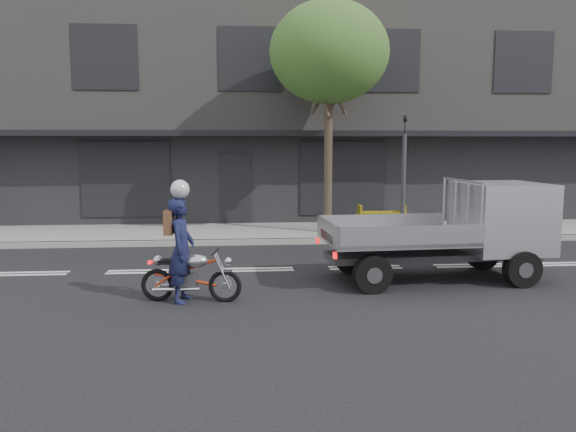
{
  "coord_description": "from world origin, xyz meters",
  "views": [
    {
      "loc": [
        -0.29,
        -11.99,
        2.72
      ],
      "look_at": [
        0.73,
        0.5,
        1.11
      ],
      "focal_mm": 35.0,
      "sensor_mm": 36.0,
      "label": 1
    }
  ],
  "objects_px": {
    "motorcycle": "(191,275)",
    "construction_barrier": "(383,218)",
    "traffic_light_pole": "(403,183)",
    "flatbed_ute": "(482,222)",
    "street_tree": "(329,53)",
    "rider": "(181,250)"
  },
  "relations": [
    {
      "from": "traffic_light_pole",
      "to": "flatbed_ute",
      "type": "bearing_deg",
      "value": -85.89
    },
    {
      "from": "street_tree",
      "to": "traffic_light_pole",
      "type": "distance_m",
      "value": 4.23
    },
    {
      "from": "traffic_light_pole",
      "to": "flatbed_ute",
      "type": "height_order",
      "value": "traffic_light_pole"
    },
    {
      "from": "street_tree",
      "to": "rider",
      "type": "distance_m",
      "value": 8.65
    },
    {
      "from": "motorcycle",
      "to": "flatbed_ute",
      "type": "relative_size",
      "value": 0.39
    },
    {
      "from": "motorcycle",
      "to": "flatbed_ute",
      "type": "bearing_deg",
      "value": 20.53
    },
    {
      "from": "street_tree",
      "to": "traffic_light_pole",
      "type": "xyz_separation_m",
      "value": [
        2.0,
        -0.85,
        -3.63
      ]
    },
    {
      "from": "rider",
      "to": "motorcycle",
      "type": "bearing_deg",
      "value": -81.6
    },
    {
      "from": "street_tree",
      "to": "flatbed_ute",
      "type": "distance_m",
      "value": 7.13
    },
    {
      "from": "motorcycle",
      "to": "rider",
      "type": "bearing_deg",
      "value": -171.6
    },
    {
      "from": "street_tree",
      "to": "motorcycle",
      "type": "bearing_deg",
      "value": -117.37
    },
    {
      "from": "traffic_light_pole",
      "to": "motorcycle",
      "type": "xyz_separation_m",
      "value": [
        -5.4,
        -5.72,
        -1.18
      ]
    },
    {
      "from": "traffic_light_pole",
      "to": "street_tree",
      "type": "bearing_deg",
      "value": 156.97
    },
    {
      "from": "street_tree",
      "to": "construction_barrier",
      "type": "height_order",
      "value": "street_tree"
    },
    {
      "from": "street_tree",
      "to": "motorcycle",
      "type": "height_order",
      "value": "street_tree"
    },
    {
      "from": "street_tree",
      "to": "construction_barrier",
      "type": "xyz_separation_m",
      "value": [
        1.68,
        0.07,
        -4.73
      ]
    },
    {
      "from": "traffic_light_pole",
      "to": "rider",
      "type": "relative_size",
      "value": 1.93
    },
    {
      "from": "flatbed_ute",
      "to": "traffic_light_pole",
      "type": "bearing_deg",
      "value": 90.37
    },
    {
      "from": "street_tree",
      "to": "motorcycle",
      "type": "distance_m",
      "value": 8.82
    },
    {
      "from": "construction_barrier",
      "to": "traffic_light_pole",
      "type": "bearing_deg",
      "value": -70.87
    },
    {
      "from": "motorcycle",
      "to": "construction_barrier",
      "type": "distance_m",
      "value": 8.36
    },
    {
      "from": "flatbed_ute",
      "to": "construction_barrier",
      "type": "relative_size",
      "value": 3.15
    }
  ]
}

